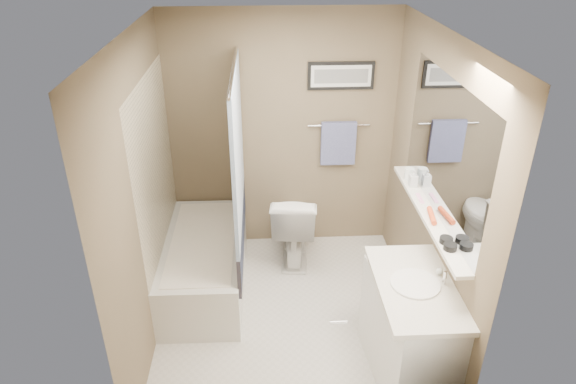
{
  "coord_description": "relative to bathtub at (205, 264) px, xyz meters",
  "views": [
    {
      "loc": [
        -0.19,
        -3.43,
        3.05
      ],
      "look_at": [
        0.0,
        0.15,
        1.15
      ],
      "focal_mm": 32.0,
      "sensor_mm": 36.0,
      "label": 1
    }
  ],
  "objects": [
    {
      "name": "ground",
      "position": [
        0.75,
        -0.47,
        -0.25
      ],
      "size": [
        2.5,
        2.5,
        0.0
      ],
      "primitive_type": "plane",
      "color": "beige",
      "rests_on": "ground"
    },
    {
      "name": "ceiling",
      "position": [
        0.75,
        -0.47,
        2.13
      ],
      "size": [
        2.2,
        2.5,
        0.04
      ],
      "primitive_type": "cube",
      "color": "white",
      "rests_on": "wall_back"
    },
    {
      "name": "wall_back",
      "position": [
        0.75,
        0.76,
        0.95
      ],
      "size": [
        2.2,
        0.04,
        2.4
      ],
      "primitive_type": "cube",
      "color": "brown",
      "rests_on": "ground"
    },
    {
      "name": "wall_front",
      "position": [
        0.75,
        -1.7,
        0.95
      ],
      "size": [
        2.2,
        0.04,
        2.4
      ],
      "primitive_type": "cube",
      "color": "brown",
      "rests_on": "ground"
    },
    {
      "name": "wall_left",
      "position": [
        -0.33,
        -0.47,
        0.95
      ],
      "size": [
        0.04,
        2.5,
        2.4
      ],
      "primitive_type": "cube",
      "color": "brown",
      "rests_on": "ground"
    },
    {
      "name": "wall_right",
      "position": [
        1.83,
        -0.47,
        0.95
      ],
      "size": [
        0.04,
        2.5,
        2.4
      ],
      "primitive_type": "cube",
      "color": "brown",
      "rests_on": "ground"
    },
    {
      "name": "tile_surround",
      "position": [
        -0.34,
        0.03,
        0.75
      ],
      "size": [
        0.02,
        1.55,
        2.0
      ],
      "primitive_type": "cube",
      "color": "beige",
      "rests_on": "wall_left"
    },
    {
      "name": "curtain_rod",
      "position": [
        0.35,
        0.03,
        1.8
      ],
      "size": [
        0.02,
        1.55,
        0.02
      ],
      "primitive_type": "cylinder",
      "rotation": [
        1.57,
        0.0,
        0.0
      ],
      "color": "silver",
      "rests_on": "wall_left"
    },
    {
      "name": "curtain_upper",
      "position": [
        0.35,
        0.03,
        1.15
      ],
      "size": [
        0.03,
        1.45,
        1.28
      ],
      "primitive_type": "cube",
      "color": "white",
      "rests_on": "curtain_rod"
    },
    {
      "name": "curtain_lower",
      "position": [
        0.35,
        0.03,
        0.33
      ],
      "size": [
        0.03,
        1.45,
        0.36
      ],
      "primitive_type": "cube",
      "color": "#232A42",
      "rests_on": "curtain_rod"
    },
    {
      "name": "mirror",
      "position": [
        1.84,
        -0.62,
        1.37
      ],
      "size": [
        0.02,
        1.6,
        1.0
      ],
      "primitive_type": "cube",
      "color": "silver",
      "rests_on": "wall_right"
    },
    {
      "name": "shelf",
      "position": [
        1.79,
        -0.62,
        0.85
      ],
      "size": [
        0.12,
        1.6,
        0.03
      ],
      "primitive_type": "cube",
      "color": "silver",
      "rests_on": "wall_right"
    },
    {
      "name": "towel_bar",
      "position": [
        1.3,
        0.74,
        1.05
      ],
      "size": [
        0.6,
        0.02,
        0.02
      ],
      "primitive_type": "cylinder",
      "rotation": [
        0.0,
        1.57,
        0.0
      ],
      "color": "silver",
      "rests_on": "wall_back"
    },
    {
      "name": "towel",
      "position": [
        1.3,
        0.72,
        0.87
      ],
      "size": [
        0.34,
        0.05,
        0.44
      ],
      "primitive_type": "cube",
      "color": "#8189BC",
      "rests_on": "towel_bar"
    },
    {
      "name": "art_frame",
      "position": [
        1.3,
        0.76,
        1.53
      ],
      "size": [
        0.62,
        0.02,
        0.26
      ],
      "primitive_type": "cube",
      "color": "black",
      "rests_on": "wall_back"
    },
    {
      "name": "art_mat",
      "position": [
        1.3,
        0.74,
        1.53
      ],
      "size": [
        0.56,
        0.0,
        0.2
      ],
      "primitive_type": "cube",
      "color": "white",
      "rests_on": "art_frame"
    },
    {
      "name": "art_image",
      "position": [
        1.3,
        0.74,
        1.53
      ],
      "size": [
        0.5,
        0.0,
        0.13
      ],
      "primitive_type": "cube",
      "color": "#595959",
      "rests_on": "art_mat"
    },
    {
      "name": "door",
      "position": [
        1.3,
        -1.72,
        0.75
      ],
      "size": [
        0.8,
        0.02,
        2.0
      ],
      "primitive_type": "cube",
      "color": "silver",
      "rests_on": "wall_front"
    },
    {
      "name": "door_handle",
      "position": [
        0.97,
        -1.66,
        0.75
      ],
      "size": [
        0.1,
        0.02,
        0.02
      ],
      "primitive_type": "cylinder",
      "rotation": [
        0.0,
        1.57,
        0.0
      ],
      "color": "silver",
      "rests_on": "door"
    },
    {
      "name": "bathtub",
      "position": [
        0.0,
        0.0,
        0.0
      ],
      "size": [
        0.72,
        1.51,
        0.5
      ],
      "primitive_type": "cube",
      "rotation": [
        0.0,
        0.0,
        -0.01
      ],
      "color": "silver",
      "rests_on": "ground"
    },
    {
      "name": "tub_rim",
      "position": [
        -0.0,
        0.0,
        0.25
      ],
      "size": [
        0.56,
        1.36,
        0.02
      ],
      "primitive_type": "cube",
      "color": "white",
      "rests_on": "bathtub"
    },
    {
      "name": "toilet",
      "position": [
        0.85,
        0.43,
        0.13
      ],
      "size": [
        0.51,
        0.79,
        0.77
      ],
      "primitive_type": "imported",
      "rotation": [
        0.0,
        0.0,
        3.04
      ],
      "color": "white",
      "rests_on": "ground"
    },
    {
      "name": "vanity",
      "position": [
        1.6,
        -1.14,
        0.15
      ],
      "size": [
        0.58,
        0.94,
        0.8
      ],
      "primitive_type": "cube",
      "rotation": [
        0.0,
        0.0,
        0.09
      ],
      "color": "white",
      "rests_on": "ground"
    },
    {
      "name": "countertop",
      "position": [
        1.59,
        -1.14,
        0.57
      ],
      "size": [
        0.54,
        0.96,
        0.04
      ],
      "primitive_type": "cube",
      "color": "beige",
      "rests_on": "vanity"
    },
    {
      "name": "sink_basin",
      "position": [
        1.58,
        -1.14,
        0.6
      ],
      "size": [
        0.34,
        0.34,
        0.01
      ],
      "primitive_type": "cylinder",
      "color": "white",
      "rests_on": "countertop"
    },
    {
      "name": "faucet_spout",
      "position": [
        1.78,
        -1.14,
        0.64
      ],
      "size": [
        0.02,
        0.02,
        0.1
      ],
      "primitive_type": "cylinder",
      "color": "silver",
      "rests_on": "countertop"
    },
    {
      "name": "faucet_knob",
      "position": [
        1.78,
        -1.04,
        0.62
      ],
      "size": [
        0.05,
        0.05,
        0.05
      ],
      "primitive_type": "sphere",
      "color": "silver",
      "rests_on": "countertop"
    },
    {
      "name": "candle_bowl_near",
      "position": [
        1.79,
        -1.13,
        0.89
      ],
      "size": [
        0.09,
        0.09,
        0.04
      ],
      "primitive_type": "cylinder",
      "color": "black",
      "rests_on": "shelf"
    },
    {
      "name": "candle_bowl_far",
      "position": [
        1.79,
        -1.05,
        0.89
      ],
      "size": [
        0.09,
        0.09,
        0.04
      ],
      "primitive_type": "cylinder",
      "color": "black",
      "rests_on": "shelf"
    },
    {
      "name": "hair_brush_front",
      "position": [
        1.79,
        -0.73,
        0.89
      ],
      "size": [
        0.07,
        0.22,
        0.04
      ],
      "primitive_type": "cylinder",
      "rotation": [
        1.57,
        0.0,
        -0.13
      ],
      "color": "#DD481F",
      "rests_on": "shelf"
    },
    {
      "name": "pink_comb",
      "position": [
        1.79,
        -0.43,
        0.87
      ],
      "size": [
        0.03,
        0.16,
        0.01
      ],
      "primitive_type": "cube",
      "rotation": [
        0.0,
        0.0,
        -0.02
      ],
      "color": "#FA99C4",
      "rests_on": "shelf"
    },
    {
      "name": "glass_jar",
      "position": [
        1.79,
        -0.08,
        0.92
      ],
      "size": [
        0.08,
        0.08,
        0.1
      ],
      "primitive_type": "cylinder",
      "color": "white",
      "rests_on": "shelf"
    },
    {
      "name": "soap_bottle",
      "position": [
        1.79,
        -0.21,
        0.94
      ],
      "size": [
        0.07,
        0.07,
        0.14
      ],
      "primitive_type": "imported",
      "rotation": [
        0.0,
        0.0,
        0.02
      ],
      "color": "#999999",
      "rests_on": "shelf"
    }
  ]
}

